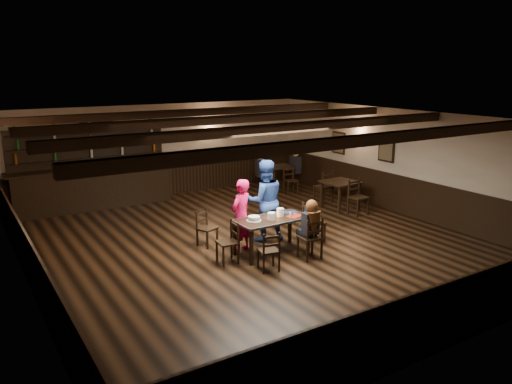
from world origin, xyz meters
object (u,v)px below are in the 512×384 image
cake (254,219)px  man_blue (264,201)px  chair_near_right (312,235)px  woman_pink (241,216)px  dining_table (272,222)px  chair_near_left (270,248)px  bar_counter (93,182)px

cake → man_blue: bearing=44.9°
chair_near_right → cake: (-0.88, 0.76, 0.29)m
chair_near_right → woman_pink: size_ratio=0.57×
dining_table → man_blue: (0.32, 0.76, 0.24)m
dining_table → cake: bearing=172.9°
chair_near_left → man_blue: man_blue is taller
dining_table → chair_near_right: bearing=-55.7°
dining_table → chair_near_left: 0.97m
chair_near_right → man_blue: size_ratio=0.48×
chair_near_right → woman_pink: bearing=129.1°
chair_near_right → bar_counter: bearing=113.3°
cake → bar_counter: bearing=108.1°
bar_counter → chair_near_right: bearing=-66.7°
dining_table → bar_counter: bearing=111.7°
woman_pink → man_blue: 0.85m
chair_near_right → cake: chair_near_right is taller
dining_table → cake: cake is taller
cake → bar_counter: size_ratio=0.07×
chair_near_right → bar_counter: size_ratio=0.20×
chair_near_left → chair_near_right: bearing=3.1°
chair_near_left → woman_pink: size_ratio=0.51×
chair_near_left → bar_counter: size_ratio=0.18×
bar_counter → cake: bearing=-71.9°
dining_table → chair_near_right: (0.48, -0.71, -0.16)m
bar_counter → dining_table: bearing=-68.3°
man_blue → dining_table: bearing=83.4°
woman_pink → dining_table: bearing=111.8°
man_blue → bar_counter: size_ratio=0.42×
chair_near_left → chair_near_right: chair_near_right is taller
dining_table → woman_pink: bearing=135.4°
chair_near_left → man_blue: bearing=60.4°
woman_pink → cake: bearing=74.6°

